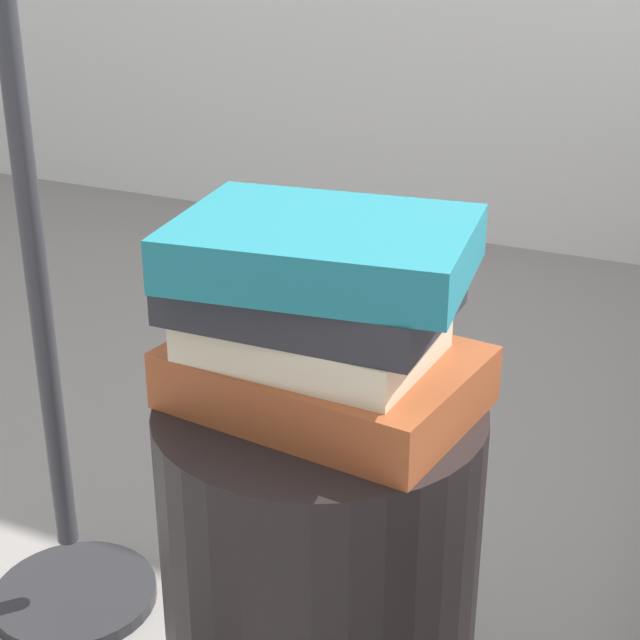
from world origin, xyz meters
name	(u,v)px	position (x,y,z in m)	size (l,w,h in m)	color
side_table	(320,603)	(0.00, 0.00, 0.25)	(0.34, 0.34, 0.49)	black
book_rust	(328,378)	(0.00, 0.01, 0.52)	(0.30, 0.20, 0.06)	#994723
book_cream	(313,334)	(-0.01, 0.00, 0.57)	(0.23, 0.16, 0.04)	beige
book_charcoal	(312,293)	(-0.01, 0.01, 0.61)	(0.26, 0.18, 0.04)	#28282D
book_teal	(321,247)	(0.00, 0.01, 0.66)	(0.28, 0.21, 0.05)	#1E727F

